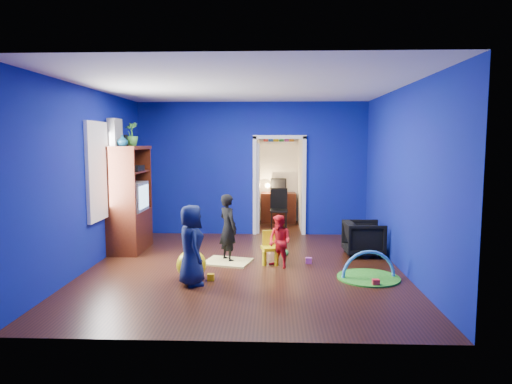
{
  "coord_description": "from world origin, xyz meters",
  "views": [
    {
      "loc": [
        0.47,
        -7.22,
        2.04
      ],
      "look_at": [
        0.18,
        0.4,
        1.2
      ],
      "focal_mm": 32.0,
      "sensor_mm": 36.0,
      "label": 1
    }
  ],
  "objects_px": {
    "play_mat": "(368,278)",
    "study_desk": "(278,208)",
    "vase": "(122,141)",
    "crt_tv": "(132,197)",
    "child_black": "(228,228)",
    "tv_armoire": "(129,199)",
    "child_navy": "(191,245)",
    "folding_chair": "(279,210)",
    "hopper_ball": "(191,265)",
    "armchair": "(364,238)",
    "toddler_red": "(280,241)",
    "kid_chair": "(270,249)"
  },
  "relations": [
    {
      "from": "vase",
      "to": "tv_armoire",
      "type": "relative_size",
      "value": 0.1
    },
    {
      "from": "toddler_red",
      "to": "hopper_ball",
      "type": "height_order",
      "value": "toddler_red"
    },
    {
      "from": "toddler_red",
      "to": "crt_tv",
      "type": "relative_size",
      "value": 1.23
    },
    {
      "from": "toddler_red",
      "to": "play_mat",
      "type": "distance_m",
      "value": 1.5
    },
    {
      "from": "child_navy",
      "to": "folding_chair",
      "type": "relative_size",
      "value": 1.25
    },
    {
      "from": "tv_armoire",
      "to": "hopper_ball",
      "type": "bearing_deg",
      "value": -50.44
    },
    {
      "from": "crt_tv",
      "to": "kid_chair",
      "type": "distance_m",
      "value": 2.86
    },
    {
      "from": "child_black",
      "to": "folding_chair",
      "type": "xyz_separation_m",
      "value": [
        0.9,
        2.89,
        -0.12
      ]
    },
    {
      "from": "child_black",
      "to": "crt_tv",
      "type": "bearing_deg",
      "value": 32.1
    },
    {
      "from": "crt_tv",
      "to": "vase",
      "type": "bearing_deg",
      "value": -97.59
    },
    {
      "from": "child_navy",
      "to": "folding_chair",
      "type": "height_order",
      "value": "child_navy"
    },
    {
      "from": "tv_armoire",
      "to": "kid_chair",
      "type": "xyz_separation_m",
      "value": [
        2.64,
        -0.89,
        -0.73
      ]
    },
    {
      "from": "crt_tv",
      "to": "play_mat",
      "type": "distance_m",
      "value": 4.51
    },
    {
      "from": "vase",
      "to": "crt_tv",
      "type": "xyz_separation_m",
      "value": [
        0.04,
        0.3,
        -1.04
      ]
    },
    {
      "from": "tv_armoire",
      "to": "child_navy",
      "type": "bearing_deg",
      "value": -53.16
    },
    {
      "from": "armchair",
      "to": "crt_tv",
      "type": "height_order",
      "value": "crt_tv"
    },
    {
      "from": "tv_armoire",
      "to": "folding_chair",
      "type": "bearing_deg",
      "value": 37.49
    },
    {
      "from": "folding_chair",
      "to": "hopper_ball",
      "type": "bearing_deg",
      "value": -108.79
    },
    {
      "from": "tv_armoire",
      "to": "kid_chair",
      "type": "bearing_deg",
      "value": -18.57
    },
    {
      "from": "study_desk",
      "to": "folding_chair",
      "type": "bearing_deg",
      "value": -90.0
    },
    {
      "from": "play_mat",
      "to": "study_desk",
      "type": "bearing_deg",
      "value": 105.25
    },
    {
      "from": "vase",
      "to": "study_desk",
      "type": "bearing_deg",
      "value": 50.51
    },
    {
      "from": "hopper_ball",
      "to": "child_navy",
      "type": "bearing_deg",
      "value": -78.69
    },
    {
      "from": "play_mat",
      "to": "study_desk",
      "type": "xyz_separation_m",
      "value": [
        -1.3,
        4.77,
        0.36
      ]
    },
    {
      "from": "toddler_red",
      "to": "child_black",
      "type": "bearing_deg",
      "value": -161.1
    },
    {
      "from": "hopper_ball",
      "to": "crt_tv",
      "type": "bearing_deg",
      "value": 128.79
    },
    {
      "from": "play_mat",
      "to": "armchair",
      "type": "bearing_deg",
      "value": 81.95
    },
    {
      "from": "vase",
      "to": "folding_chair",
      "type": "distance_m",
      "value": 4.07
    },
    {
      "from": "child_navy",
      "to": "vase",
      "type": "distance_m",
      "value": 2.75
    },
    {
      "from": "toddler_red",
      "to": "crt_tv",
      "type": "xyz_separation_m",
      "value": [
        -2.75,
        1.09,
        0.59
      ]
    },
    {
      "from": "play_mat",
      "to": "tv_armoire",
      "type": "bearing_deg",
      "value": 158.22
    },
    {
      "from": "hopper_ball",
      "to": "child_black",
      "type": "bearing_deg",
      "value": 67.29
    },
    {
      "from": "tv_armoire",
      "to": "hopper_ball",
      "type": "xyz_separation_m",
      "value": [
        1.48,
        -1.79,
        -0.76
      ]
    },
    {
      "from": "toddler_red",
      "to": "hopper_ball",
      "type": "xyz_separation_m",
      "value": [
        -1.32,
        -0.7,
        -0.21
      ]
    },
    {
      "from": "armchair",
      "to": "child_navy",
      "type": "height_order",
      "value": "child_navy"
    },
    {
      "from": "child_navy",
      "to": "hopper_ball",
      "type": "height_order",
      "value": "child_navy"
    },
    {
      "from": "vase",
      "to": "kid_chair",
      "type": "bearing_deg",
      "value": -12.54
    },
    {
      "from": "armchair",
      "to": "folding_chair",
      "type": "xyz_separation_m",
      "value": [
        -1.5,
        2.39,
        0.15
      ]
    },
    {
      "from": "armchair",
      "to": "hopper_ball",
      "type": "height_order",
      "value": "armchair"
    },
    {
      "from": "hopper_ball",
      "to": "play_mat",
      "type": "xyz_separation_m",
      "value": [
        2.64,
        0.14,
        -0.21
      ]
    },
    {
      "from": "vase",
      "to": "play_mat",
      "type": "height_order",
      "value": "vase"
    },
    {
      "from": "child_navy",
      "to": "vase",
      "type": "height_order",
      "value": "vase"
    },
    {
      "from": "armchair",
      "to": "kid_chair",
      "type": "relative_size",
      "value": 1.37
    },
    {
      "from": "toddler_red",
      "to": "tv_armoire",
      "type": "relative_size",
      "value": 0.44
    },
    {
      "from": "vase",
      "to": "folding_chair",
      "type": "bearing_deg",
      "value": 41.13
    },
    {
      "from": "armchair",
      "to": "kid_chair",
      "type": "xyz_separation_m",
      "value": [
        -1.68,
        -0.66,
        -0.06
      ]
    },
    {
      "from": "play_mat",
      "to": "study_desk",
      "type": "height_order",
      "value": "study_desk"
    },
    {
      "from": "armchair",
      "to": "toddler_red",
      "type": "relative_size",
      "value": 0.8
    },
    {
      "from": "vase",
      "to": "study_desk",
      "type": "height_order",
      "value": "vase"
    },
    {
      "from": "toddler_red",
      "to": "crt_tv",
      "type": "bearing_deg",
      "value": -160.23
    }
  ]
}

